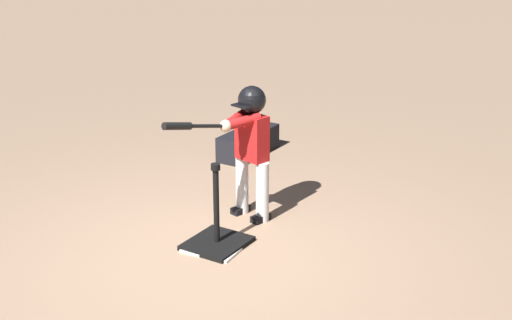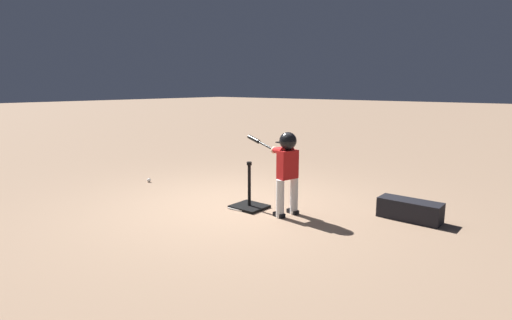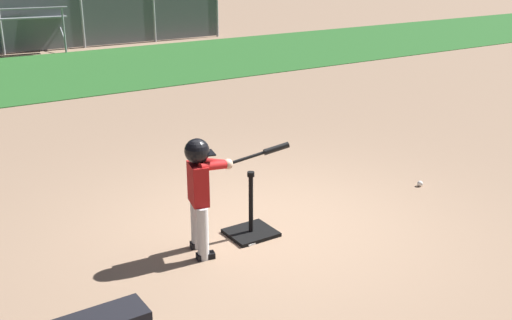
{
  "view_description": "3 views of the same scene",
  "coord_description": "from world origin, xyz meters",
  "px_view_note": "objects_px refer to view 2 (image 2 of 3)",
  "views": [
    {
      "loc": [
        4.03,
        3.03,
        2.65
      ],
      "look_at": [
        -0.68,
        0.07,
        0.66
      ],
      "focal_mm": 50.0,
      "sensor_mm": 36.0,
      "label": 1
    },
    {
      "loc": [
        -4.13,
        4.39,
        1.84
      ],
      "look_at": [
        -0.35,
        -0.16,
        0.74
      ],
      "focal_mm": 28.0,
      "sensor_mm": 36.0,
      "label": 2
    },
    {
      "loc": [
        -3.44,
        -4.98,
        2.89
      ],
      "look_at": [
        -0.25,
        -0.1,
        0.85
      ],
      "focal_mm": 42.0,
      "sensor_mm": 36.0,
      "label": 3
    }
  ],
  "objects_px": {
    "batting_tee": "(249,203)",
    "batter_child": "(286,163)",
    "baseball": "(149,180)",
    "equipment_bag": "(410,210)"
  },
  "relations": [
    {
      "from": "batting_tee",
      "to": "batter_child",
      "type": "relative_size",
      "value": 0.59
    },
    {
      "from": "batter_child",
      "to": "equipment_bag",
      "type": "height_order",
      "value": "batter_child"
    },
    {
      "from": "batting_tee",
      "to": "batter_child",
      "type": "bearing_deg",
      "value": -172.79
    },
    {
      "from": "batting_tee",
      "to": "batter_child",
      "type": "xyz_separation_m",
      "value": [
        -0.62,
        -0.08,
        0.68
      ]
    },
    {
      "from": "batter_child",
      "to": "equipment_bag",
      "type": "xyz_separation_m",
      "value": [
        -1.45,
        -0.94,
        -0.63
      ]
    },
    {
      "from": "baseball",
      "to": "batter_child",
      "type": "bearing_deg",
      "value": -178.96
    },
    {
      "from": "batter_child",
      "to": "equipment_bag",
      "type": "relative_size",
      "value": 1.44
    },
    {
      "from": "batter_child",
      "to": "baseball",
      "type": "relative_size",
      "value": 16.35
    },
    {
      "from": "batter_child",
      "to": "baseball",
      "type": "distance_m",
      "value": 3.3
    },
    {
      "from": "baseball",
      "to": "equipment_bag",
      "type": "xyz_separation_m",
      "value": [
        -4.67,
        -1.0,
        0.1
      ]
    }
  ]
}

